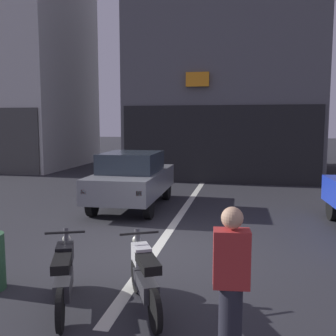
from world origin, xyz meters
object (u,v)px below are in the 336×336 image
Objects in this scene: car_grey_crossing_near at (133,178)px; person_by_motorcycles at (231,287)px; motorcycle_white_row_left_mid at (144,276)px; car_white_down_street at (251,154)px; motorcycle_black_row_leftmost at (64,275)px.

car_grey_crossing_near is 2.47× the size of person_by_motorcycles.
motorcycle_white_row_left_mid is 0.91× the size of person_by_motorcycles.
car_white_down_street is 2.52× the size of person_by_motorcycles.
motorcycle_white_row_left_mid is at bearing -96.00° from car_white_down_street.
car_white_down_street is at bearing 84.00° from motorcycle_white_row_left_mid.
motorcycle_white_row_left_mid is (1.06, 0.18, 0.00)m from motorcycle_black_row_leftmost.
car_white_down_street is (3.55, 9.43, 0.00)m from car_grey_crossing_near.
car_grey_crossing_near is 6.38m from motorcycle_white_row_left_mid.
car_grey_crossing_near is 2.71× the size of motorcycle_white_row_left_mid.
car_grey_crossing_near reaches higher than motorcycle_black_row_leftmost.
person_by_motorcycles is (2.23, -0.87, 0.40)m from motorcycle_black_row_leftmost.
motorcycle_white_row_left_mid is at bearing -72.49° from car_grey_crossing_near.
car_white_down_street is 15.92m from motorcycle_black_row_leftmost.
person_by_motorcycles is at bearing -66.60° from car_grey_crossing_near.
car_white_down_street is at bearing 88.38° from person_by_motorcycles.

